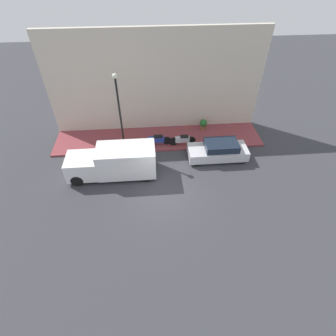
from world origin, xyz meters
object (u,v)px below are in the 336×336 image
(motorcycle_blue, at_px, (156,140))
(potted_plant, at_px, (203,124))
(parked_car, at_px, (218,151))
(streetlamp, at_px, (119,106))
(scooter_silver, at_px, (182,140))
(delivery_van, at_px, (113,162))

(motorcycle_blue, relative_size, potted_plant, 2.57)
(parked_car, distance_m, potted_plant, 3.35)
(parked_car, xyz_separation_m, streetlamp, (1.32, 6.27, 2.83))
(motorcycle_blue, relative_size, streetlamp, 0.39)
(potted_plant, bearing_deg, streetlamp, 108.86)
(streetlamp, height_order, potted_plant, streetlamp)
(parked_car, distance_m, scooter_silver, 2.67)
(motorcycle_blue, distance_m, potted_plant, 4.02)
(parked_car, xyz_separation_m, motorcycle_blue, (1.65, 4.04, -0.06))
(parked_car, height_order, delivery_van, delivery_van)
(potted_plant, bearing_deg, delivery_van, 124.45)
(scooter_silver, relative_size, potted_plant, 2.29)
(scooter_silver, bearing_deg, potted_plant, -44.76)
(streetlamp, relative_size, potted_plant, 6.54)
(scooter_silver, height_order, streetlamp, streetlamp)
(scooter_silver, relative_size, streetlamp, 0.35)
(delivery_van, xyz_separation_m, motorcycle_blue, (2.71, -2.75, -0.47))
(parked_car, xyz_separation_m, delivery_van, (-1.06, 6.79, 0.41))
(streetlamp, bearing_deg, delivery_van, 167.71)
(motorcycle_blue, xyz_separation_m, potted_plant, (1.68, -3.65, 0.04))
(delivery_van, distance_m, scooter_silver, 5.27)
(motorcycle_blue, bearing_deg, potted_plant, -65.31)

